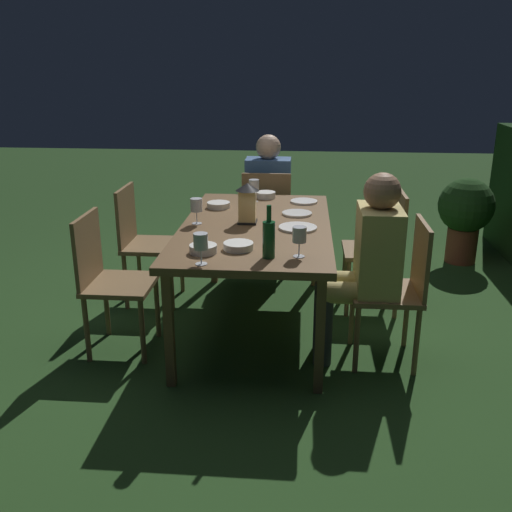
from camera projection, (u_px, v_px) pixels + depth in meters
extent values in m
plane|color=#26471E|center=(256.00, 326.00, 3.97)|extent=(16.00, 16.00, 0.00)
cube|color=brown|center=(256.00, 228.00, 3.74)|extent=(1.74, 0.96, 0.04)
cube|color=brown|center=(214.00, 242.00, 4.65)|extent=(0.05, 0.05, 0.68)
cube|color=brown|center=(169.00, 330.00, 3.14)|extent=(0.05, 0.05, 0.68)
cube|color=brown|center=(316.00, 245.00, 4.58)|extent=(0.05, 0.05, 0.68)
cube|color=brown|center=(320.00, 336.00, 3.07)|extent=(0.05, 0.05, 0.68)
cube|color=brown|center=(371.00, 251.00, 4.14)|extent=(0.42, 0.40, 0.03)
cube|color=brown|center=(400.00, 221.00, 4.05)|extent=(0.40, 0.03, 0.42)
cylinder|color=brown|center=(348.00, 289.00, 4.05)|extent=(0.03, 0.03, 0.42)
cylinder|color=brown|center=(344.00, 271.00, 4.39)|extent=(0.03, 0.03, 0.42)
cylinder|color=brown|center=(396.00, 290.00, 4.03)|extent=(0.03, 0.03, 0.42)
cylinder|color=brown|center=(389.00, 272.00, 4.37)|extent=(0.03, 0.03, 0.42)
cube|color=brown|center=(121.00, 284.00, 3.52)|extent=(0.42, 0.40, 0.03)
cube|color=brown|center=(88.00, 249.00, 3.47)|extent=(0.40, 0.02, 0.42)
cylinder|color=brown|center=(157.00, 307.00, 3.75)|extent=(0.03, 0.03, 0.42)
cylinder|color=brown|center=(142.00, 332.00, 3.41)|extent=(0.03, 0.03, 0.42)
cylinder|color=brown|center=(106.00, 305.00, 3.78)|extent=(0.03, 0.03, 0.42)
cylinder|color=brown|center=(87.00, 329.00, 3.44)|extent=(0.03, 0.03, 0.42)
cube|color=brown|center=(153.00, 245.00, 4.26)|extent=(0.42, 0.40, 0.03)
cube|color=brown|center=(126.00, 215.00, 4.20)|extent=(0.40, 0.02, 0.42)
cylinder|color=brown|center=(182.00, 266.00, 4.49)|extent=(0.03, 0.03, 0.42)
cylinder|color=brown|center=(172.00, 283.00, 4.15)|extent=(0.03, 0.03, 0.42)
cylinder|color=brown|center=(139.00, 265.00, 4.52)|extent=(0.03, 0.03, 0.42)
cylinder|color=brown|center=(126.00, 282.00, 4.18)|extent=(0.03, 0.03, 0.42)
cube|color=brown|center=(267.00, 219.00, 4.95)|extent=(0.40, 0.42, 0.03)
cube|color=brown|center=(266.00, 199.00, 4.70)|extent=(0.03, 0.40, 0.42)
cylinder|color=brown|center=(249.00, 238.00, 5.20)|extent=(0.03, 0.03, 0.42)
cylinder|color=brown|center=(288.00, 239.00, 5.17)|extent=(0.03, 0.03, 0.42)
cylinder|color=brown|center=(245.00, 250.00, 4.88)|extent=(0.03, 0.03, 0.42)
cylinder|color=brown|center=(287.00, 251.00, 4.85)|extent=(0.03, 0.03, 0.42)
cube|color=#426699|center=(268.00, 188.00, 4.92)|extent=(0.24, 0.38, 0.50)
sphere|color=#D1A889|center=(268.00, 147.00, 4.81)|extent=(0.21, 0.21, 0.21)
cylinder|color=#426699|center=(259.00, 210.00, 5.14)|extent=(0.36, 0.13, 0.13)
cylinder|color=#426699|center=(279.00, 211.00, 5.12)|extent=(0.36, 0.13, 0.13)
cylinder|color=#333338|center=(260.00, 231.00, 5.37)|extent=(0.11, 0.11, 0.45)
cylinder|color=#333338|center=(279.00, 231.00, 5.35)|extent=(0.11, 0.11, 0.45)
cube|color=brown|center=(385.00, 293.00, 3.40)|extent=(0.42, 0.40, 0.03)
cube|color=brown|center=(421.00, 258.00, 3.31)|extent=(0.40, 0.03, 0.42)
cylinder|color=brown|center=(357.00, 340.00, 3.31)|extent=(0.03, 0.03, 0.42)
cylinder|color=brown|center=(352.00, 314.00, 3.65)|extent=(0.03, 0.03, 0.42)
cylinder|color=brown|center=(417.00, 342.00, 3.29)|extent=(0.03, 0.03, 0.42)
cylinder|color=brown|center=(406.00, 316.00, 3.63)|extent=(0.03, 0.03, 0.42)
cube|color=tan|center=(378.00, 250.00, 3.32)|extent=(0.38, 0.24, 0.50)
sphere|color=#997051|center=(382.00, 191.00, 3.21)|extent=(0.21, 0.21, 0.21)
cylinder|color=tan|center=(353.00, 293.00, 3.32)|extent=(0.13, 0.36, 0.13)
cylinder|color=tan|center=(350.00, 282.00, 3.49)|extent=(0.13, 0.36, 0.13)
cylinder|color=#333338|center=(323.00, 329.00, 3.41)|extent=(0.11, 0.11, 0.45)
cylinder|color=#333338|center=(322.00, 316.00, 3.58)|extent=(0.11, 0.11, 0.45)
cube|color=black|center=(248.00, 222.00, 3.77)|extent=(0.12, 0.12, 0.01)
cube|color=#F9D17A|center=(248.00, 206.00, 3.73)|extent=(0.11, 0.11, 0.20)
cone|color=black|center=(247.00, 187.00, 3.69)|extent=(0.15, 0.15, 0.05)
cylinder|color=#195128|center=(269.00, 240.00, 3.08)|extent=(0.07, 0.07, 0.20)
cylinder|color=#195128|center=(269.00, 214.00, 3.03)|extent=(0.03, 0.03, 0.09)
cylinder|color=silver|center=(254.00, 201.00, 4.33)|extent=(0.06, 0.06, 0.00)
cylinder|color=silver|center=(254.00, 196.00, 4.31)|extent=(0.01, 0.01, 0.08)
cylinder|color=silver|center=(254.00, 185.00, 4.29)|extent=(0.08, 0.08, 0.08)
cylinder|color=maroon|center=(254.00, 188.00, 4.29)|extent=(0.07, 0.07, 0.03)
cylinder|color=silver|center=(201.00, 264.00, 3.01)|extent=(0.06, 0.06, 0.00)
cylinder|color=silver|center=(201.00, 256.00, 2.99)|extent=(0.01, 0.01, 0.08)
cylinder|color=silver|center=(201.00, 241.00, 2.97)|extent=(0.08, 0.08, 0.08)
cylinder|color=maroon|center=(201.00, 246.00, 2.98)|extent=(0.07, 0.07, 0.03)
cylinder|color=silver|center=(197.00, 223.00, 3.75)|extent=(0.06, 0.06, 0.00)
cylinder|color=silver|center=(197.00, 217.00, 3.73)|extent=(0.01, 0.01, 0.08)
cylinder|color=silver|center=(196.00, 205.00, 3.71)|extent=(0.08, 0.08, 0.08)
cylinder|color=maroon|center=(196.00, 208.00, 3.72)|extent=(0.07, 0.07, 0.03)
cylinder|color=silver|center=(299.00, 256.00, 3.12)|extent=(0.06, 0.06, 0.00)
cylinder|color=silver|center=(299.00, 249.00, 3.11)|extent=(0.01, 0.01, 0.08)
cylinder|color=silver|center=(299.00, 234.00, 3.08)|extent=(0.08, 0.08, 0.08)
cylinder|color=maroon|center=(299.00, 239.00, 3.09)|extent=(0.07, 0.07, 0.03)
cylinder|color=white|center=(298.00, 228.00, 3.63)|extent=(0.24, 0.24, 0.01)
cylinder|color=silver|center=(297.00, 213.00, 3.97)|extent=(0.21, 0.21, 0.01)
cylinder|color=white|center=(304.00, 201.00, 4.30)|extent=(0.20, 0.20, 0.01)
cylinder|color=silver|center=(203.00, 249.00, 3.18)|extent=(0.15, 0.15, 0.05)
cylinder|color=#424C1E|center=(203.00, 247.00, 3.18)|extent=(0.13, 0.13, 0.01)
cylinder|color=silver|center=(219.00, 205.00, 4.15)|extent=(0.17, 0.17, 0.04)
cylinder|color=tan|center=(219.00, 204.00, 4.14)|extent=(0.14, 0.14, 0.01)
cylinder|color=silver|center=(238.00, 246.00, 3.24)|extent=(0.17, 0.17, 0.04)
cylinder|color=#477533|center=(238.00, 245.00, 3.23)|extent=(0.14, 0.14, 0.01)
cylinder|color=silver|center=(266.00, 195.00, 4.44)|extent=(0.15, 0.15, 0.05)
cylinder|color=beige|center=(266.00, 194.00, 4.44)|extent=(0.13, 0.13, 0.01)
cylinder|color=brown|center=(461.00, 245.00, 5.18)|extent=(0.27, 0.27, 0.32)
sphere|color=#1E4219|center=(466.00, 205.00, 5.06)|extent=(0.48, 0.48, 0.48)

